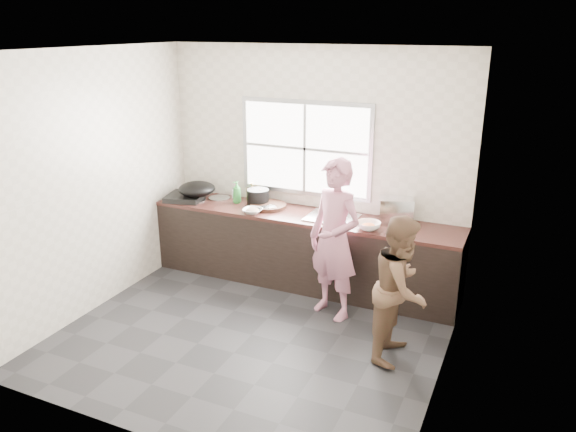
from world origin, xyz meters
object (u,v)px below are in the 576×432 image
at_px(black_pot, 258,197).
at_px(bowl_mince, 253,211).
at_px(bowl_crabs, 369,226).
at_px(bottle_brown_short, 260,198).
at_px(pot_lid_left, 196,200).
at_px(burner, 185,197).
at_px(bowl_held, 338,220).
at_px(bottle_brown_tall, 252,192).
at_px(person_side, 401,288).
at_px(plate_food, 261,206).
at_px(dish_rack, 396,210).
at_px(wok, 197,189).
at_px(pot_lid_right, 219,198).
at_px(cutting_board, 268,206).
at_px(bottle_green, 237,192).
at_px(glass_jar, 235,194).
at_px(woman, 334,245).

bearing_deg(black_pot, bowl_mince, -74.10).
xyz_separation_m(bowl_crabs, bottle_brown_short, (-1.41, 0.28, 0.06)).
bearing_deg(pot_lid_left, burner, -174.58).
distance_m(bowl_crabs, bowl_held, 0.37).
relative_size(bowl_held, bottle_brown_tall, 0.86).
xyz_separation_m(bowl_mince, burner, (-1.00, 0.13, 0.00)).
distance_m(bowl_crabs, black_pot, 1.47).
relative_size(person_side, black_pot, 5.16).
xyz_separation_m(bowl_mince, pot_lid_left, (-0.86, 0.14, -0.02)).
distance_m(bottle_brown_tall, bottle_brown_short, 0.22).
distance_m(plate_food, dish_rack, 1.58).
bearing_deg(bowl_held, plate_food, 170.83).
relative_size(plate_food, bottle_brown_short, 1.30).
bearing_deg(bottle_brown_short, wok, -169.35).
xyz_separation_m(wok, pot_lid_right, (0.21, 0.18, -0.14)).
distance_m(bottle_brown_short, burner, 0.96).
relative_size(bottle_brown_tall, pot_lid_right, 0.76).
bearing_deg(bowl_crabs, bowl_mince, -178.62).
xyz_separation_m(cutting_board, bottle_green, (-0.42, 0.01, 0.11)).
height_order(bowl_crabs, bottle_brown_tall, bottle_brown_tall).
distance_m(pot_lid_left, pot_lid_right, 0.29).
height_order(cutting_board, bottle_brown_tall, bottle_brown_tall).
bearing_deg(bottle_green, glass_jar, 127.37).
xyz_separation_m(bowl_held, bottle_brown_tall, (-1.22, 0.34, 0.07)).
relative_size(woman, bottle_green, 5.88).
height_order(woman, bowl_crabs, woman).
height_order(bowl_mince, wok, wok).
xyz_separation_m(cutting_board, glass_jar, (-0.55, 0.18, 0.03)).
relative_size(bowl_crabs, bowl_held, 1.18).
xyz_separation_m(bowl_crabs, bottle_brown_tall, (-1.59, 0.41, 0.07)).
xyz_separation_m(woman, person_side, (0.81, -0.49, -0.11)).
height_order(dish_rack, pot_lid_right, dish_rack).
bearing_deg(bottle_brown_tall, glass_jar, 180.00).
bearing_deg(glass_jar, black_pot, -18.65).
xyz_separation_m(bowl_held, plate_food, (-1.01, 0.16, -0.02)).
bearing_deg(glass_jar, bowl_crabs, -12.51).
relative_size(woman, bowl_crabs, 7.62).
bearing_deg(bottle_brown_short, bowl_crabs, -11.18).
distance_m(person_side, burner, 3.08).
bearing_deg(bowl_held, bowl_crabs, -10.99).
height_order(cutting_board, bowl_crabs, bowl_crabs).
bearing_deg(bottle_green, bowl_held, -7.18).
bearing_deg(plate_food, bowl_mince, -84.65).
relative_size(bottle_brown_tall, wok, 0.45).
height_order(person_side, bowl_mince, person_side).
bearing_deg(cutting_board, wok, -174.03).
relative_size(bowl_held, black_pot, 0.66).
xyz_separation_m(bowl_held, black_pot, (-1.07, 0.20, 0.07)).
xyz_separation_m(burner, pot_lid_right, (0.36, 0.21, -0.03)).
bearing_deg(glass_jar, cutting_board, -18.13).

